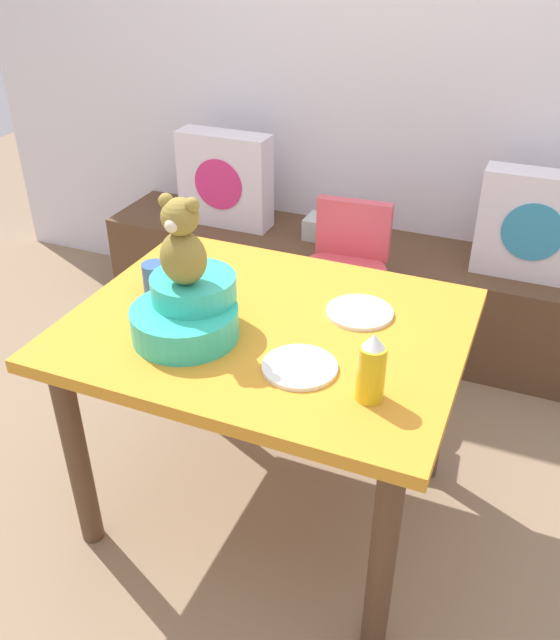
% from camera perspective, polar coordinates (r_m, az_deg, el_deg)
% --- Properties ---
extents(ground_plane, '(8.00, 8.00, 0.00)m').
position_cam_1_polar(ground_plane, '(2.41, -0.95, -15.29)').
color(ground_plane, '#8C7256').
extents(back_wall, '(4.40, 0.10, 2.60)m').
position_cam_1_polar(back_wall, '(3.08, 10.70, 22.56)').
color(back_wall, silver).
rests_on(back_wall, ground_plane).
extents(window_bench, '(2.60, 0.44, 0.46)m').
position_cam_1_polar(window_bench, '(3.18, 7.67, 2.52)').
color(window_bench, brown).
rests_on(window_bench, ground_plane).
extents(pillow_floral_left, '(0.44, 0.15, 0.44)m').
position_cam_1_polar(pillow_floral_left, '(3.21, -4.72, 11.88)').
color(pillow_floral_left, silver).
rests_on(pillow_floral_left, window_bench).
extents(pillow_floral_right, '(0.44, 0.15, 0.44)m').
position_cam_1_polar(pillow_floral_right, '(2.89, 20.92, 7.54)').
color(pillow_floral_right, silver).
rests_on(pillow_floral_right, window_bench).
extents(book_stack, '(0.20, 0.14, 0.10)m').
position_cam_1_polar(book_stack, '(3.11, 4.06, 7.82)').
color(book_stack, '#B3BEB8').
rests_on(book_stack, window_bench).
extents(dining_table, '(1.13, 0.89, 0.74)m').
position_cam_1_polar(dining_table, '(2.00, -1.11, -2.94)').
color(dining_table, orange).
rests_on(dining_table, ground_plane).
extents(highchair, '(0.34, 0.47, 0.79)m').
position_cam_1_polar(highchair, '(2.67, 5.52, 3.79)').
color(highchair, '#D84C59').
rests_on(highchair, ground_plane).
extents(infant_seat_teal, '(0.30, 0.33, 0.16)m').
position_cam_1_polar(infant_seat_teal, '(1.87, -7.89, 0.78)').
color(infant_seat_teal, '#32C3A8').
rests_on(infant_seat_teal, dining_table).
extents(teddy_bear, '(0.13, 0.12, 0.25)m').
position_cam_1_polar(teddy_bear, '(1.77, -8.38, 6.51)').
color(teddy_bear, olive).
rests_on(teddy_bear, infant_seat_teal).
extents(ketchup_bottle, '(0.07, 0.07, 0.18)m').
position_cam_1_polar(ketchup_bottle, '(1.61, 7.82, -4.17)').
color(ketchup_bottle, gold).
rests_on(ketchup_bottle, dining_table).
extents(coffee_mug, '(0.12, 0.08, 0.09)m').
position_cam_1_polar(coffee_mug, '(2.11, -10.53, 3.56)').
color(coffee_mug, '#335999').
rests_on(coffee_mug, dining_table).
extents(dinner_plate_near, '(0.20, 0.20, 0.01)m').
position_cam_1_polar(dinner_plate_near, '(1.99, 6.83, 0.67)').
color(dinner_plate_near, white).
rests_on(dinner_plate_near, dining_table).
extents(dinner_plate_far, '(0.20, 0.20, 0.01)m').
position_cam_1_polar(dinner_plate_far, '(1.74, 1.69, -4.03)').
color(dinner_plate_far, white).
rests_on(dinner_plate_far, dining_table).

